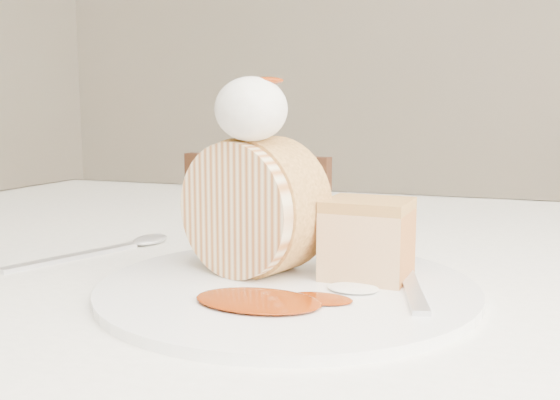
% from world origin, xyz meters
% --- Properties ---
extents(table, '(1.40, 0.90, 0.75)m').
position_xyz_m(table, '(0.00, 0.20, 0.66)').
color(table, white).
rests_on(table, ground).
extents(chair_far, '(0.40, 0.40, 0.79)m').
position_xyz_m(chair_far, '(-0.38, 1.01, 0.45)').
color(chair_far, brown).
rests_on(chair_far, ground).
extents(plate, '(0.32, 0.32, 0.01)m').
position_xyz_m(plate, '(0.01, 0.02, 0.75)').
color(plate, white).
rests_on(plate, table).
extents(roulade_slice, '(0.13, 0.09, 0.11)m').
position_xyz_m(roulade_slice, '(-0.03, 0.04, 0.81)').
color(roulade_slice, beige).
rests_on(roulade_slice, plate).
extents(cake_chunk, '(0.07, 0.07, 0.06)m').
position_xyz_m(cake_chunk, '(0.07, 0.05, 0.79)').
color(cake_chunk, tan).
rests_on(cake_chunk, plate).
extents(whipped_cream, '(0.06, 0.06, 0.05)m').
position_xyz_m(whipped_cream, '(-0.02, 0.02, 0.90)').
color(whipped_cream, white).
rests_on(whipped_cream, roulade_slice).
extents(caramel_drizzle, '(0.03, 0.02, 0.01)m').
position_xyz_m(caramel_drizzle, '(-0.01, 0.03, 0.93)').
color(caramel_drizzle, maroon).
rests_on(caramel_drizzle, whipped_cream).
extents(caramel_pool, '(0.10, 0.07, 0.00)m').
position_xyz_m(caramel_pool, '(0.01, -0.04, 0.76)').
color(caramel_pool, maroon).
rests_on(caramel_pool, plate).
extents(fork, '(0.07, 0.18, 0.00)m').
position_xyz_m(fork, '(0.11, 0.03, 0.76)').
color(fork, silver).
rests_on(fork, plate).
extents(spoon, '(0.09, 0.18, 0.00)m').
position_xyz_m(spoon, '(-0.22, 0.05, 0.75)').
color(spoon, silver).
rests_on(spoon, table).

